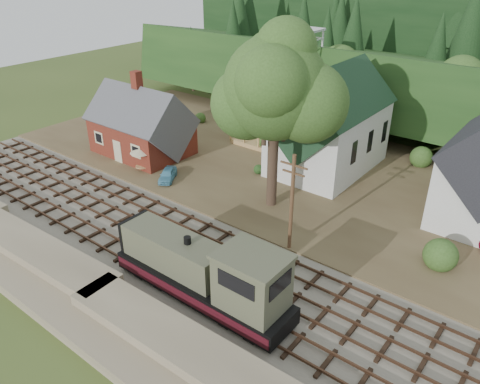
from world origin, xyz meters
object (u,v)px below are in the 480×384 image
Objects in this scene: car_blue at (168,174)px; car_green at (111,123)px; locomotive at (207,274)px; patio_set at (141,151)px.

car_blue is 17.51m from car_green.
car_green is at bearing 128.02° from car_blue.
patio_set is at bearing 149.88° from locomotive.
car_blue is at bearing 144.03° from locomotive.
locomotive reaches higher than car_blue.
car_blue is at bearing 0.52° from patio_set.
locomotive reaches higher than patio_set.
patio_set is at bearing 148.86° from car_blue.
locomotive reaches higher than car_green.
car_blue is 0.89× the size of car_green.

